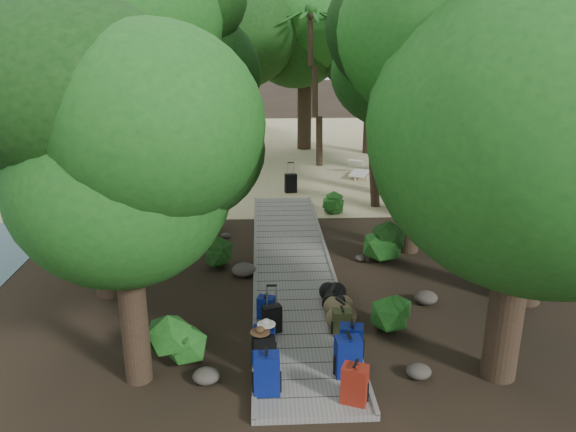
{
  "coord_description": "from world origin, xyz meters",
  "views": [
    {
      "loc": [
        -0.81,
        -12.2,
        5.76
      ],
      "look_at": [
        -0.06,
        2.26,
        1.0
      ],
      "focal_mm": 35.0,
      "sensor_mm": 36.0,
      "label": 1
    }
  ],
  "objects_px": {
    "backpack_left_c": "(264,342)",
    "duffel_right_khaki": "(340,311)",
    "backpack_left_b": "(264,349)",
    "suitcase_on_boardwalk": "(272,319)",
    "backpack_left_a": "(267,372)",
    "duffel_right_black": "(334,298)",
    "backpack_right_c": "(351,340)",
    "backpack_right_b": "(348,354)",
    "lone_suitcase_on_sand": "(291,183)",
    "backpack_right_d": "(342,321)",
    "kayak": "(209,177)",
    "backpack_right_a": "(355,382)",
    "sun_lounger": "(359,170)",
    "backpack_left_d": "(266,306)"
  },
  "relations": [
    {
      "from": "backpack_left_d",
      "to": "duffel_right_black",
      "type": "relative_size",
      "value": 0.76
    },
    {
      "from": "backpack_right_d",
      "to": "duffel_right_black",
      "type": "relative_size",
      "value": 0.81
    },
    {
      "from": "backpack_right_d",
      "to": "sun_lounger",
      "type": "bearing_deg",
      "value": 77.12
    },
    {
      "from": "backpack_left_a",
      "to": "backpack_left_c",
      "type": "relative_size",
      "value": 1.09
    },
    {
      "from": "backpack_left_a",
      "to": "backpack_right_a",
      "type": "distance_m",
      "value": 1.43
    },
    {
      "from": "backpack_right_c",
      "to": "duffel_right_khaki",
      "type": "relative_size",
      "value": 1.15
    },
    {
      "from": "backpack_left_a",
      "to": "sun_lounger",
      "type": "distance_m",
      "value": 15.1
    },
    {
      "from": "backpack_left_b",
      "to": "duffel_right_black",
      "type": "bearing_deg",
      "value": 44.88
    },
    {
      "from": "lone_suitcase_on_sand",
      "to": "suitcase_on_boardwalk",
      "type": "bearing_deg",
      "value": -102.55
    },
    {
      "from": "sun_lounger",
      "to": "suitcase_on_boardwalk",
      "type": "bearing_deg",
      "value": -86.54
    },
    {
      "from": "duffel_right_black",
      "to": "kayak",
      "type": "relative_size",
      "value": 0.21
    },
    {
      "from": "backpack_left_c",
      "to": "duffel_right_khaki",
      "type": "relative_size",
      "value": 1.16
    },
    {
      "from": "backpack_left_b",
      "to": "suitcase_on_boardwalk",
      "type": "bearing_deg",
      "value": 71.9
    },
    {
      "from": "backpack_left_d",
      "to": "sun_lounger",
      "type": "height_order",
      "value": "sun_lounger"
    },
    {
      "from": "backpack_left_b",
      "to": "backpack_right_b",
      "type": "distance_m",
      "value": 1.48
    },
    {
      "from": "backpack_left_d",
      "to": "backpack_right_c",
      "type": "height_order",
      "value": "backpack_right_c"
    },
    {
      "from": "backpack_left_a",
      "to": "backpack_left_b",
      "type": "distance_m",
      "value": 0.79
    },
    {
      "from": "backpack_left_c",
      "to": "duffel_right_black",
      "type": "bearing_deg",
      "value": 57.64
    },
    {
      "from": "backpack_left_c",
      "to": "backpack_left_d",
      "type": "xyz_separation_m",
      "value": [
        0.06,
        1.59,
        -0.11
      ]
    },
    {
      "from": "backpack_right_d",
      "to": "kayak",
      "type": "xyz_separation_m",
      "value": [
        -3.59,
        12.39,
        -0.21
      ]
    },
    {
      "from": "backpack_left_d",
      "to": "kayak",
      "type": "distance_m",
      "value": 11.85
    },
    {
      "from": "backpack_right_c",
      "to": "lone_suitcase_on_sand",
      "type": "bearing_deg",
      "value": 103.61
    },
    {
      "from": "backpack_left_a",
      "to": "duffel_right_khaki",
      "type": "relative_size",
      "value": 1.26
    },
    {
      "from": "backpack_right_b",
      "to": "lone_suitcase_on_sand",
      "type": "distance_m",
      "value": 12.01
    },
    {
      "from": "backpack_right_a",
      "to": "duffel_right_khaki",
      "type": "relative_size",
      "value": 1.14
    },
    {
      "from": "backpack_left_a",
      "to": "backpack_left_c",
      "type": "distance_m",
      "value": 0.97
    },
    {
      "from": "backpack_right_a",
      "to": "lone_suitcase_on_sand",
      "type": "distance_m",
      "value": 12.76
    },
    {
      "from": "backpack_left_c",
      "to": "backpack_right_b",
      "type": "bearing_deg",
      "value": -14.66
    },
    {
      "from": "backpack_right_b",
      "to": "backpack_right_c",
      "type": "relative_size",
      "value": 1.09
    },
    {
      "from": "backpack_right_d",
      "to": "duffel_right_black",
      "type": "xyz_separation_m",
      "value": [
        0.0,
        1.12,
        -0.06
      ]
    },
    {
      "from": "backpack_left_a",
      "to": "backpack_left_b",
      "type": "bearing_deg",
      "value": 92.86
    },
    {
      "from": "duffel_right_black",
      "to": "sun_lounger",
      "type": "xyz_separation_m",
      "value": [
        2.56,
        11.59,
        0.0
      ]
    },
    {
      "from": "backpack_left_d",
      "to": "kayak",
      "type": "height_order",
      "value": "backpack_left_d"
    },
    {
      "from": "backpack_left_c",
      "to": "kayak",
      "type": "height_order",
      "value": "backpack_left_c"
    },
    {
      "from": "backpack_right_b",
      "to": "duffel_right_khaki",
      "type": "xyz_separation_m",
      "value": [
        0.13,
        1.9,
        -0.18
      ]
    },
    {
      "from": "backpack_right_d",
      "to": "backpack_left_b",
      "type": "bearing_deg",
      "value": -147.29
    },
    {
      "from": "backpack_right_d",
      "to": "sun_lounger",
      "type": "distance_m",
      "value": 12.97
    },
    {
      "from": "backpack_right_c",
      "to": "backpack_right_d",
      "type": "distance_m",
      "value": 0.88
    },
    {
      "from": "backpack_right_c",
      "to": "kayak",
      "type": "bearing_deg",
      "value": 116.76
    },
    {
      "from": "backpack_right_d",
      "to": "backpack_left_a",
      "type": "bearing_deg",
      "value": -130.79
    },
    {
      "from": "kayak",
      "to": "sun_lounger",
      "type": "xyz_separation_m",
      "value": [
        6.15,
        0.32,
        0.15
      ]
    },
    {
      "from": "backpack_left_a",
      "to": "sun_lounger",
      "type": "relative_size",
      "value": 0.41
    },
    {
      "from": "backpack_left_b",
      "to": "suitcase_on_boardwalk",
      "type": "xyz_separation_m",
      "value": [
        0.17,
        1.18,
        -0.06
      ]
    },
    {
      "from": "backpack_right_a",
      "to": "backpack_right_d",
      "type": "xyz_separation_m",
      "value": [
        0.1,
        2.14,
        -0.08
      ]
    },
    {
      "from": "backpack_left_b",
      "to": "suitcase_on_boardwalk",
      "type": "distance_m",
      "value": 1.19
    },
    {
      "from": "backpack_left_b",
      "to": "lone_suitcase_on_sand",
      "type": "height_order",
      "value": "backpack_left_b"
    },
    {
      "from": "duffel_right_black",
      "to": "kayak",
      "type": "height_order",
      "value": "duffel_right_black"
    },
    {
      "from": "backpack_left_c",
      "to": "backpack_right_c",
      "type": "distance_m",
      "value": 1.57
    },
    {
      "from": "backpack_left_c",
      "to": "backpack_right_b",
      "type": "relative_size",
      "value": 0.93
    },
    {
      "from": "backpack_left_c",
      "to": "backpack_right_a",
      "type": "relative_size",
      "value": 1.02
    }
  ]
}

